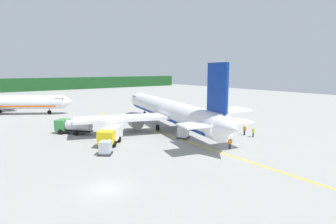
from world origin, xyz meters
name	(u,v)px	position (x,y,z in m)	size (l,w,h in m)	color
ground	(21,117)	(0.00, 48.00, -0.10)	(240.00, 320.00, 0.20)	#999993
airliner_foreground	(169,111)	(20.38, 17.47, 3.39)	(34.37, 41.27, 11.90)	white
service_truck_fuel	(73,126)	(4.56, 23.89, 1.40)	(5.56, 6.07, 2.40)	#338C3F
service_truck_baggage	(110,135)	(6.95, 14.02, 1.42)	(5.54, 5.80, 2.42)	yellow
cargo_container_near	(216,126)	(25.67, 10.44, 0.96)	(2.05, 2.05, 2.03)	#333338
cargo_container_mid	(105,148)	(4.15, 9.52, 0.92)	(2.26, 2.26, 1.94)	#333338
cargo_container_far	(183,132)	(17.72, 9.95, 1.00)	(2.23, 2.23, 2.12)	#333338
crew_marshaller	(253,131)	(27.50, 3.76, 0.95)	(0.44, 0.53, 1.62)	#191E33
crew_loader_left	(245,130)	(27.51, 5.51, 0.95)	(0.27, 0.63, 1.62)	#191E33
crew_loader_right	(230,143)	(19.05, 1.48, 0.94)	(0.55, 0.44, 1.60)	#191E33
apron_guide_line	(168,135)	(16.90, 13.03, 0.01)	(0.30, 60.00, 0.01)	yellow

